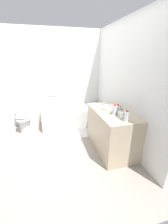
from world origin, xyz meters
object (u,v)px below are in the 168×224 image
Objects in this scene: water_bottle_1 at (115,110)px; drinking_glass_1 at (105,104)px; bath_mat at (82,133)px; sink_basin at (111,108)px; sink_faucet at (120,107)px; drinking_glass_2 at (120,113)px; toilet_paper_roll at (13,130)px; toilet at (23,118)px; soap_dish at (101,104)px; drinking_glass_0 at (122,116)px; bathtub at (72,116)px; water_bottle_2 at (118,110)px; water_bottle_0 at (127,116)px.

water_bottle_1 is 2.51× the size of drinking_glass_1.
water_bottle_1 is at bearing -67.41° from bath_mat.
drinking_glass_1 is at bearing 92.29° from sink_basin.
sink_faucet reaches higher than sink_basin.
drinking_glass_2 reaches higher than toilet_paper_roll.
water_bottle_1 is at bearing 49.38° from toilet.
soap_dish is at bearing 96.67° from drinking_glass_2.
drinking_glass_0 is at bearing -90.40° from sink_basin.
bathtub is at bearing 108.55° from drinking_glass_0.
water_bottle_1 reaches higher than toilet.
drinking_glass_0 reaches higher than soap_dish.
water_bottle_2 is at bearing -81.96° from soap_dish.
drinking_glass_2 reaches higher than sink_basin.
bathtub is at bearing 90.06° from toilet.
drinking_glass_0 is 0.11m from drinking_glass_2.
sink_faucet is 0.24× the size of bath_mat.
bathtub is 1.47m from sink_basin.
bath_mat is at bearing 111.49° from drinking_glass_0.
drinking_glass_2 is 0.73× the size of toilet_paper_roll.
toilet is at bearing 135.95° from water_bottle_0.
drinking_glass_1 is at bearing -23.43° from toilet_paper_roll.
drinking_glass_2 is 0.13× the size of bath_mat.
bathtub is 1.55m from sink_faucet.
bathtub reaches higher than drinking_glass_1.
sink_basin is 0.56m from water_bottle_0.
bathtub is 1.55m from toilet_paper_roll.
toilet is 3.75× the size of water_bottle_1.
bath_mat is at bearing 133.67° from sink_faucet.
bathtub is at bearing 1.93° from toilet_paper_roll.
sink_basin is at bearing 180.00° from sink_faucet.
drinking_glass_0 is at bearing -114.99° from sink_faucet.
bathtub is 2.27× the size of toilet.
bath_mat is (-0.62, 0.65, -0.85)m from sink_faucet.
bathtub is 8.52× the size of water_bottle_1.
water_bottle_1 reaches higher than drinking_glass_0.
sink_basin is 4.23× the size of drinking_glass_2.
bathtub reaches higher than drinking_glass_0.
soap_dish is (-0.26, 0.37, -0.02)m from sink_faucet.
soap_dish is at bearing 94.27° from drinking_glass_0.
soap_dish reaches higher than toilet.
sink_basin reaches higher than toilet_paper_roll.
drinking_glass_1 reaches higher than bath_mat.
soap_dish is at bearing -21.54° from toilet_paper_roll.
bathtub is 8.81× the size of water_bottle_2.
drinking_glass_0 is 1.21× the size of drinking_glass_2.
bathtub reaches higher than water_bottle_1.
water_bottle_1 reaches higher than drinking_glass_1.
sink_basin reaches higher than bath_mat.
water_bottle_0 is at bearing -72.44° from bathtub.
water_bottle_1 is 1.03× the size of water_bottle_2.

